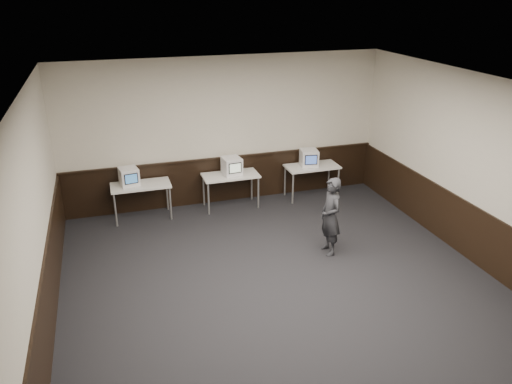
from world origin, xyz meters
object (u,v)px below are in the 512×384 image
(desk_right, at_px, (312,169))
(person, at_px, (331,216))
(emac_center, at_px, (232,166))
(emac_right, at_px, (309,158))
(desk_center, at_px, (231,178))
(emac_left, at_px, (129,177))
(desk_left, at_px, (141,188))

(desk_right, xyz_separation_m, person, (-0.71, -2.49, 0.04))
(emac_center, bearing_deg, emac_right, -5.23)
(desk_right, distance_m, emac_center, 1.88)
(desk_center, bearing_deg, person, -64.51)
(desk_center, height_order, emac_left, emac_left)
(desk_left, relative_size, desk_right, 1.00)
(person, bearing_deg, emac_left, -128.88)
(desk_left, height_order, emac_right, emac_right)
(person, bearing_deg, emac_center, -156.68)
(desk_center, xyz_separation_m, desk_right, (1.90, 0.00, 0.00))
(emac_left, distance_m, emac_right, 3.94)
(desk_right, bearing_deg, desk_center, 180.00)
(desk_right, distance_m, person, 2.59)
(emac_center, bearing_deg, desk_right, -6.02)
(emac_center, xyz_separation_m, person, (1.15, -2.50, -0.22))
(desk_right, relative_size, person, 0.83)
(emac_center, bearing_deg, desk_center, -171.44)
(desk_right, bearing_deg, person, -105.98)
(desk_center, relative_size, person, 0.83)
(emac_center, bearing_deg, person, -71.02)
(emac_center, bearing_deg, emac_left, 173.50)
(desk_center, distance_m, desk_right, 1.90)
(desk_center, xyz_separation_m, emac_left, (-2.11, 0.04, 0.25))
(emac_right, bearing_deg, emac_left, -170.59)
(desk_left, distance_m, emac_left, 0.33)
(desk_right, bearing_deg, desk_left, 180.00)
(desk_center, height_order, desk_right, same)
(desk_left, distance_m, emac_right, 3.74)
(desk_left, xyz_separation_m, emac_right, (3.73, 0.02, 0.26))
(desk_center, height_order, emac_center, emac_center)
(desk_right, relative_size, emac_right, 2.66)
(emac_center, distance_m, emac_right, 1.79)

